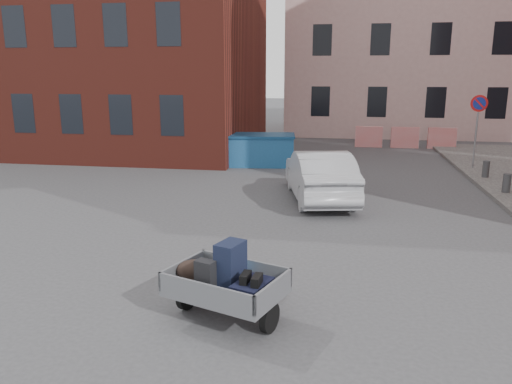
# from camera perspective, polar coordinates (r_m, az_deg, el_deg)

# --- Properties ---
(ground) EXTENTS (120.00, 120.00, 0.00)m
(ground) POSITION_cam_1_polar(r_m,az_deg,el_deg) (10.39, 2.77, -6.54)
(ground) COLOR #38383A
(ground) RESTS_ON ground
(building_pink) EXTENTS (16.00, 8.00, 14.00)m
(building_pink) POSITION_cam_1_polar(r_m,az_deg,el_deg) (32.24, 19.33, 18.97)
(building_pink) COLOR #C09894
(building_pink) RESTS_ON ground
(far_building) EXTENTS (6.00, 6.00, 8.00)m
(far_building) POSITION_cam_1_polar(r_m,az_deg,el_deg) (38.09, -24.76, 13.02)
(far_building) COLOR maroon
(far_building) RESTS_ON ground
(no_parking_sign) EXTENTS (0.60, 0.09, 2.65)m
(no_parking_sign) POSITION_cam_1_polar(r_m,az_deg,el_deg) (19.84, 24.02, 7.92)
(no_parking_sign) COLOR gray
(no_parking_sign) RESTS_ON sidewalk
(barriers) EXTENTS (4.70, 0.18, 1.00)m
(barriers) POSITION_cam_1_polar(r_m,az_deg,el_deg) (25.06, 16.66, 5.98)
(barriers) COLOR red
(barriers) RESTS_ON ground
(trailer) EXTENTS (1.88, 1.98, 1.20)m
(trailer) POSITION_cam_1_polar(r_m,az_deg,el_deg) (7.37, -3.52, -10.16)
(trailer) COLOR black
(trailer) RESTS_ON ground
(dumpster) EXTENTS (3.04, 1.82, 1.21)m
(dumpster) POSITION_cam_1_polar(r_m,az_deg,el_deg) (19.53, 0.15, 4.86)
(dumpster) COLOR #1C5388
(dumpster) RESTS_ON ground
(silver_car) EXTENTS (2.40, 4.53, 1.42)m
(silver_car) POSITION_cam_1_polar(r_m,az_deg,el_deg) (14.32, 7.28, 1.95)
(silver_car) COLOR #9D9EA3
(silver_car) RESTS_ON ground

